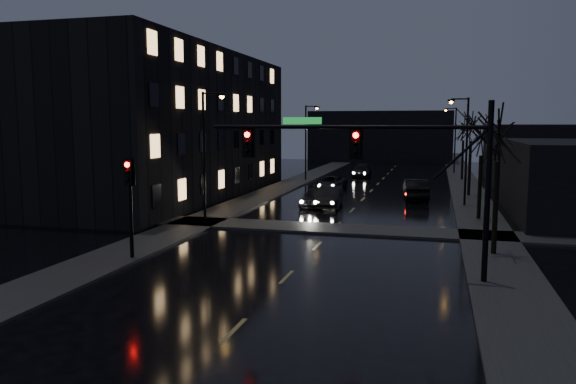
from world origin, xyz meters
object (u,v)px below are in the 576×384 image
Objects in this scene: oncoming_car_b at (330,197)px; oncoming_car_d at (362,171)px; oncoming_car_c at (331,183)px; lead_car at (416,189)px; oncoming_car_a at (316,197)px.

oncoming_car_d is at bearing 87.71° from oncoming_car_b.
oncoming_car_c is 9.04m from lead_car.
oncoming_car_c is 0.93× the size of oncoming_car_d.
oncoming_car_d is (1.15, 13.26, 0.08)m from oncoming_car_c.
oncoming_car_a is at bearing 34.27° from lead_car.
oncoming_car_a is at bearing 175.83° from oncoming_car_b.
lead_car reaches higher than oncoming_car_c.
lead_car is (6.93, 5.96, 0.12)m from oncoming_car_a.
oncoming_car_a is at bearing -78.83° from oncoming_car_c.
oncoming_car_a is 0.84× the size of oncoming_car_d.
oncoming_car_a is at bearing -94.16° from oncoming_car_d.
oncoming_car_b is at bearing 38.70° from lead_car.
oncoming_car_c is (-1.89, 10.49, -0.12)m from oncoming_car_b.
oncoming_car_c is 13.31m from oncoming_car_d.
lead_car is (5.94, 5.97, 0.08)m from oncoming_car_b.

